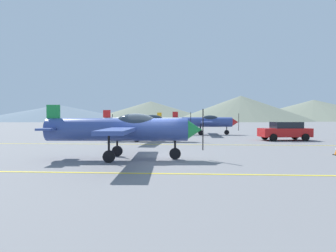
% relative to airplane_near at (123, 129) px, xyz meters
% --- Properties ---
extents(ground_plane, '(400.00, 400.00, 0.00)m').
position_rel_airplane_near_xyz_m(ground_plane, '(1.37, 0.18, -1.50)').
color(ground_plane, slate).
extents(apron_line_near, '(80.00, 0.16, 0.01)m').
position_rel_airplane_near_xyz_m(apron_line_near, '(1.37, -3.64, -1.49)').
color(apron_line_near, yellow).
rests_on(apron_line_near, ground_plane).
extents(apron_line_far, '(80.00, 0.16, 0.01)m').
position_rel_airplane_near_xyz_m(apron_line_far, '(1.37, 8.07, -1.49)').
color(apron_line_far, yellow).
rests_on(apron_line_far, ground_plane).
extents(airplane_near, '(7.72, 8.88, 2.66)m').
position_rel_airplane_near_xyz_m(airplane_near, '(0.00, 0.00, 0.00)').
color(airplane_near, '#33478C').
rests_on(airplane_near, ground_plane).
extents(airplane_mid, '(7.71, 8.88, 2.66)m').
position_rel_airplane_near_xyz_m(airplane_mid, '(-0.53, 11.34, 0.00)').
color(airplane_mid, silver).
rests_on(airplane_mid, ground_plane).
extents(airplane_far, '(7.65, 8.84, 2.66)m').
position_rel_airplane_near_xyz_m(airplane_far, '(5.01, 20.95, 0.00)').
color(airplane_far, '#33478C').
rests_on(airplane_far, ground_plane).
extents(airplane_back, '(7.78, 8.87, 2.66)m').
position_rel_airplane_near_xyz_m(airplane_back, '(-4.33, 29.41, 0.00)').
color(airplane_back, silver).
rests_on(airplane_back, ground_plane).
extents(car_sedan, '(4.53, 2.54, 1.62)m').
position_rel_airplane_near_xyz_m(car_sedan, '(11.61, 12.85, -0.65)').
color(car_sedan, red).
rests_on(car_sedan, ground_plane).
extents(hill_left, '(79.00, 79.00, 7.81)m').
position_rel_airplane_near_xyz_m(hill_left, '(-60.71, 133.52, 2.41)').
color(hill_left, slate).
rests_on(hill_left, ground_plane).
extents(hill_centerleft, '(69.30, 69.30, 10.28)m').
position_rel_airplane_near_xyz_m(hill_centerleft, '(-17.18, 149.48, 3.64)').
color(hill_centerleft, slate).
rests_on(hill_centerleft, ground_plane).
extents(hill_centerright, '(66.30, 66.30, 11.96)m').
position_rel_airplane_near_xyz_m(hill_centerright, '(27.80, 133.20, 4.48)').
color(hill_centerright, slate).
rests_on(hill_centerright, ground_plane).
extents(hill_right, '(82.87, 82.87, 11.03)m').
position_rel_airplane_near_xyz_m(hill_right, '(69.68, 154.62, 4.02)').
color(hill_right, slate).
rests_on(hill_right, ground_plane).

